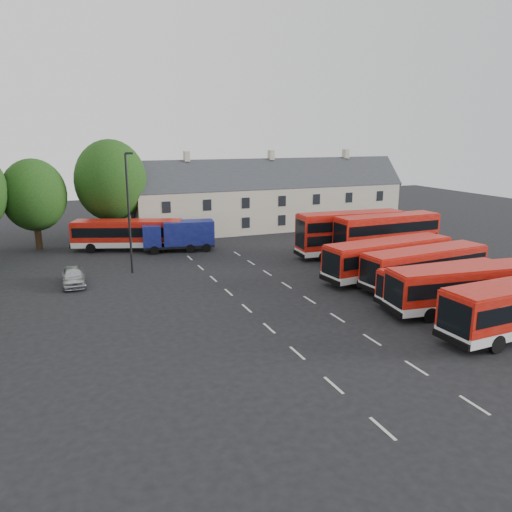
% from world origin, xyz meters
% --- Properties ---
extents(ground, '(140.00, 140.00, 0.00)m').
position_xyz_m(ground, '(0.00, 0.00, 0.00)').
color(ground, black).
rests_on(ground, ground).
extents(lane_markings, '(5.15, 33.80, 0.01)m').
position_xyz_m(lane_markings, '(2.50, 2.00, 0.01)').
color(lane_markings, beige).
rests_on(lane_markings, ground).
extents(terrace_houses, '(35.70, 7.13, 10.06)m').
position_xyz_m(terrace_houses, '(14.00, 30.00, 3.86)').
color(terrace_houses, beige).
rests_on(terrace_houses, ground).
extents(bus_row_b, '(11.78, 3.93, 3.27)m').
position_xyz_m(bus_row_b, '(13.91, -4.28, 1.96)').
color(bus_row_b, silver).
rests_on(bus_row_b, ground).
extents(bus_row_c, '(9.93, 2.48, 2.80)m').
position_xyz_m(bus_row_c, '(13.56, -2.18, 1.68)').
color(bus_row_c, silver).
rests_on(bus_row_c, ground).
extents(bus_row_d, '(11.39, 3.55, 3.17)m').
position_xyz_m(bus_row_d, '(15.04, 1.48, 1.91)').
color(bus_row_d, silver).
rests_on(bus_row_d, ground).
extents(bus_row_e, '(12.03, 3.89, 3.34)m').
position_xyz_m(bus_row_e, '(13.73, 4.54, 2.01)').
color(bus_row_e, silver).
rests_on(bus_row_e, ground).
extents(bus_dd_south, '(10.90, 2.81, 4.44)m').
position_xyz_m(bus_dd_south, '(17.76, 10.26, 2.53)').
color(bus_dd_south, silver).
rests_on(bus_dd_south, ground).
extents(bus_dd_north, '(11.09, 3.14, 4.50)m').
position_xyz_m(bus_dd_north, '(15.19, 12.74, 2.56)').
color(bus_dd_north, silver).
rests_on(bus_dd_north, ground).
extents(bus_north, '(11.59, 6.31, 3.22)m').
position_xyz_m(bus_north, '(-5.14, 23.79, 1.93)').
color(bus_north, silver).
rests_on(bus_north, ground).
extents(box_truck, '(7.58, 3.44, 3.20)m').
position_xyz_m(box_truck, '(-0.17, 21.34, 1.80)').
color(box_truck, black).
rests_on(box_truck, ground).
extents(silver_car, '(1.86, 4.45, 1.50)m').
position_xyz_m(silver_car, '(-11.11, 12.51, 0.75)').
color(silver_car, '#B2B6BB').
rests_on(silver_car, ground).
extents(lamppost, '(0.73, 0.34, 10.54)m').
position_xyz_m(lamppost, '(-6.10, 14.57, 5.62)').
color(lamppost, black).
rests_on(lamppost, ground).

